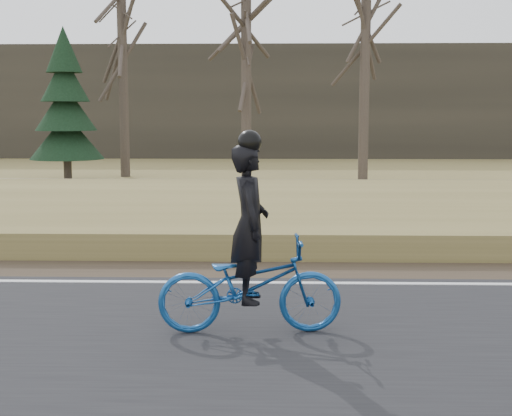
{
  "coord_description": "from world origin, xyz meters",
  "views": [
    {
      "loc": [
        0.74,
        -9.74,
        2.49
      ],
      "look_at": [
        0.46,
        0.5,
        1.1
      ],
      "focal_mm": 50.0,
      "sensor_mm": 36.0,
      "label": 1
    }
  ],
  "objects": [
    {
      "name": "conifer",
      "position": [
        -6.63,
        15.32,
        2.57
      ],
      "size": [
        2.6,
        2.6,
        5.44
      ],
      "color": "#4E4339",
      "rests_on": "ground"
    },
    {
      "name": "edge_line",
      "position": [
        0.0,
        0.2,
        0.07
      ],
      "size": [
        120.0,
        0.12,
        0.01
      ],
      "primitive_type": "cube",
      "color": "silver",
      "rests_on": "road"
    },
    {
      "name": "bare_tree_near_left",
      "position": [
        -0.26,
        14.93,
        3.62
      ],
      "size": [
        0.36,
        0.36,
        7.23
      ],
      "primitive_type": "cylinder",
      "color": "#4E4339",
      "rests_on": "ground"
    },
    {
      "name": "railroad",
      "position": [
        0.0,
        8.0,
        0.53
      ],
      "size": [
        120.0,
        2.4,
        0.29
      ],
      "color": "black",
      "rests_on": "ballast"
    },
    {
      "name": "road",
      "position": [
        0.0,
        -2.5,
        0.03
      ],
      "size": [
        120.0,
        6.0,
        0.06
      ],
      "primitive_type": "cube",
      "color": "black",
      "rests_on": "ground"
    },
    {
      "name": "embankment",
      "position": [
        0.0,
        4.2,
        0.22
      ],
      "size": [
        120.0,
        5.0,
        0.44
      ],
      "primitive_type": "cube",
      "color": "olive",
      "rests_on": "ground"
    },
    {
      "name": "shoulder",
      "position": [
        0.0,
        1.2,
        0.02
      ],
      "size": [
        120.0,
        1.6,
        0.04
      ],
      "primitive_type": "cube",
      "color": "#473A2B",
      "rests_on": "ground"
    },
    {
      "name": "bare_tree_center",
      "position": [
        3.92,
        16.09,
        3.82
      ],
      "size": [
        0.36,
        0.36,
        7.63
      ],
      "primitive_type": "cylinder",
      "color": "#4E4339",
      "rests_on": "ground"
    },
    {
      "name": "cyclist",
      "position": [
        0.46,
        -2.08,
        0.76
      ],
      "size": [
        2.06,
        0.83,
        2.23
      ],
      "rotation": [
        0.0,
        0.0,
        1.63
      ],
      "color": "navy",
      "rests_on": "road"
    },
    {
      "name": "ballast",
      "position": [
        0.0,
        8.0,
        0.23
      ],
      "size": [
        120.0,
        3.0,
        0.45
      ],
      "primitive_type": "cube",
      "color": "slate",
      "rests_on": "ground"
    },
    {
      "name": "treeline_backdrop",
      "position": [
        0.0,
        30.0,
        3.0
      ],
      "size": [
        120.0,
        4.0,
        6.0
      ],
      "primitive_type": "cube",
      "color": "#383328",
      "rests_on": "ground"
    },
    {
      "name": "ground",
      "position": [
        0.0,
        0.0,
        0.0
      ],
      "size": [
        120.0,
        120.0,
        0.0
      ],
      "primitive_type": "plane",
      "color": "olive",
      "rests_on": "ground"
    },
    {
      "name": "bare_tree_left",
      "position": [
        -5.03,
        17.49,
        4.31
      ],
      "size": [
        0.36,
        0.36,
        8.62
      ],
      "primitive_type": "cylinder",
      "color": "#4E4339",
      "rests_on": "ground"
    }
  ]
}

